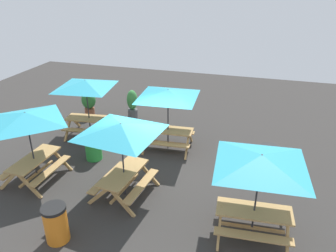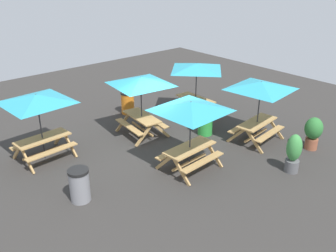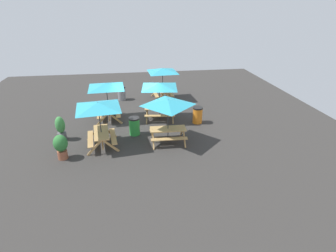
{
  "view_description": "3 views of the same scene",
  "coord_description": "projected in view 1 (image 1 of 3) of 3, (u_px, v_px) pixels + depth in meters",
  "views": [
    {
      "loc": [
        3.2,
        -8.61,
        5.92
      ],
      "look_at": [
        0.17,
        1.71,
        0.9
      ],
      "focal_mm": 35.0,
      "sensor_mm": 36.0,
      "label": 1
    },
    {
      "loc": [
        7.62,
        9.25,
        6.21
      ],
      "look_at": [
        -0.18,
        0.24,
        0.9
      ],
      "focal_mm": 40.0,
      "sensor_mm": 36.0,
      "label": 2
    },
    {
      "loc": [
        -14.93,
        0.28,
        6.48
      ],
      "look_at": [
        -3.2,
        -1.44,
        0.9
      ],
      "focal_mm": 28.0,
      "sensor_mm": 36.0,
      "label": 3
    }
  ],
  "objects": [
    {
      "name": "potted_plant_0",
      "position": [
        89.0,
        102.0,
        14.66
      ],
      "size": [
        0.62,
        0.62,
        1.19
      ],
      "color": "#935138",
      "rests_on": "ground"
    },
    {
      "name": "trash_bin_orange",
      "position": [
        56.0,
        223.0,
        7.82
      ],
      "size": [
        0.59,
        0.59,
        0.98
      ],
      "color": "orange",
      "rests_on": "ground"
    },
    {
      "name": "picnic_table_3",
      "position": [
        260.0,
        167.0,
        7.34
      ],
      "size": [
        2.82,
        2.82,
        2.34
      ],
      "rotation": [
        0.0,
        0.0,
        0.07
      ],
      "color": "tan",
      "rests_on": "ground"
    },
    {
      "name": "picnic_table_0",
      "position": [
        27.0,
        122.0,
        9.53
      ],
      "size": [
        2.06,
        2.06,
        2.34
      ],
      "rotation": [
        0.0,
        0.0,
        1.54
      ],
      "color": "tan",
      "rests_on": "ground"
    },
    {
      "name": "picnic_table_4",
      "position": [
        86.0,
        88.0,
        12.38
      ],
      "size": [
        2.81,
        2.81,
        2.34
      ],
      "rotation": [
        0.0,
        0.0,
        0.12
      ],
      "color": "tan",
      "rests_on": "ground"
    },
    {
      "name": "trash_bin_gray",
      "position": [
        267.0,
        160.0,
        10.5
      ],
      "size": [
        0.59,
        0.59,
        0.98
      ],
      "color": "gray",
      "rests_on": "ground"
    },
    {
      "name": "picnic_table_1",
      "position": [
        121.0,
        134.0,
        8.84
      ],
      "size": [
        2.81,
        2.81,
        2.34
      ],
      "rotation": [
        0.0,
        0.0,
        1.45
      ],
      "color": "tan",
      "rests_on": "ground"
    },
    {
      "name": "trash_bin_green",
      "position": [
        93.0,
        146.0,
        11.33
      ],
      "size": [
        0.59,
        0.59,
        0.98
      ],
      "color": "green",
      "rests_on": "ground"
    },
    {
      "name": "potted_plant_1",
      "position": [
        132.0,
        104.0,
        14.54
      ],
      "size": [
        0.48,
        0.48,
        1.3
      ],
      "color": "#59595B",
      "rests_on": "ground"
    },
    {
      "name": "picnic_table_2",
      "position": [
        168.0,
        98.0,
        11.4
      ],
      "size": [
        2.82,
        2.82,
        2.34
      ],
      "rotation": [
        0.0,
        0.0,
        0.06
      ],
      "color": "tan",
      "rests_on": "ground"
    },
    {
      "name": "ground_plane",
      "position": [
        148.0,
        171.0,
        10.81
      ],
      "size": [
        24.0,
        24.0,
        0.0
      ],
      "primitive_type": "plane",
      "color": "#33302D",
      "rests_on": "ground"
    }
  ]
}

